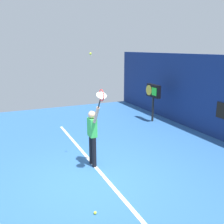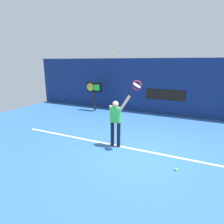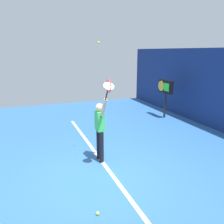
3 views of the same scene
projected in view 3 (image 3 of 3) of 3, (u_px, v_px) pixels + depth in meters
ground_plane at (97, 175)px, 6.08m from camera, size 18.00×18.00×0.00m
court_baseline at (110, 173)px, 6.21m from camera, size 10.00×0.10×0.01m
tennis_player at (100, 127)px, 6.66m from camera, size 0.80×0.31×1.92m
tennis_racket at (108, 87)px, 5.70m from camera, size 0.47×0.27×0.60m
tennis_ball at (99, 42)px, 6.22m from camera, size 0.07×0.07×0.07m
scoreboard_clock at (166, 88)px, 11.06m from camera, size 0.96×0.20×1.78m
spare_ball at (98, 213)px, 4.61m from camera, size 0.07×0.07×0.07m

